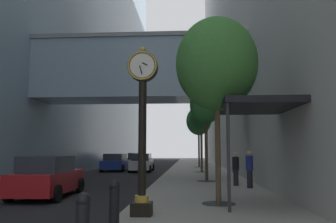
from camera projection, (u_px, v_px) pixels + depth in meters
ground_plane at (166, 173)px, 28.49m from camera, size 110.00×110.00×0.00m
sidewalk_right at (198, 170)px, 31.30m from camera, size 5.38×80.00×0.14m
street_clock at (142, 121)px, 9.54m from camera, size 0.84×0.55×4.64m
bollard_second at (114, 203)px, 7.78m from camera, size 0.24×0.24×1.07m
street_tree_near at (216, 64)px, 11.77m from camera, size 2.77×2.77×6.25m
street_tree_mid_near at (206, 106)px, 19.92m from camera, size 1.84×1.84×5.36m
street_tree_mid_far at (201, 117)px, 28.14m from camera, size 1.85×1.85×5.52m
street_tree_far at (199, 121)px, 36.39m from camera, size 2.60×2.60×6.30m
pedestrian_walking at (236, 168)px, 17.17m from camera, size 0.39×0.49×1.64m
pedestrian_by_clock at (249, 168)px, 16.04m from camera, size 0.48×0.48×1.73m
storefront_awning at (255, 108)px, 11.62m from camera, size 2.40×3.60×3.30m
car_blue_near at (116, 163)px, 31.32m from camera, size 2.17×4.46×1.56m
car_white_mid at (142, 163)px, 30.58m from camera, size 1.99×4.44×1.59m
car_black_far at (137, 160)px, 41.54m from camera, size 2.12×4.21×1.55m
car_red_trailing at (48, 177)px, 13.98m from camera, size 2.08×4.40×1.64m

